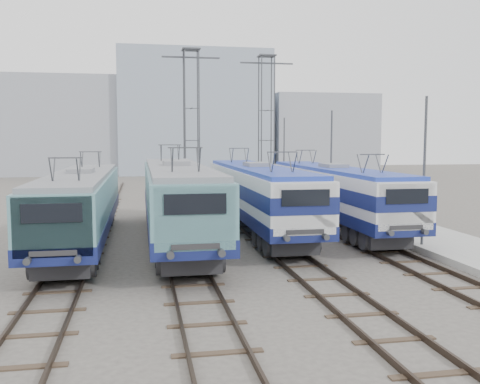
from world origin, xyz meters
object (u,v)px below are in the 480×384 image
catenary_tower_west (191,119)px  mast_mid (331,163)px  mast_rear (284,157)px  locomotive_center_left (177,195)px  locomotive_far_left (81,202)px  locomotive_center_right (257,191)px  catenary_tower_east (266,121)px  locomotive_far_right (334,191)px  mast_front (424,174)px

catenary_tower_west → mast_mid: (8.60, -8.00, -3.14)m
mast_rear → locomotive_center_left: bearing=-118.7°
locomotive_far_left → mast_mid: size_ratio=2.46×
locomotive_far_left → catenary_tower_west: bearing=67.4°
locomotive_center_right → catenary_tower_east: size_ratio=1.48×
locomotive_center_left → locomotive_far_right: size_ratio=1.09×
catenary_tower_west → mast_mid: size_ratio=1.71×
locomotive_center_left → catenary_tower_west: bearing=81.9°
catenary_tower_west → mast_rear: catenary_tower_west is taller
locomotive_far_right → mast_front: size_ratio=2.45×
locomotive_center_left → locomotive_far_right: 9.28m
mast_front → mast_rear: (0.00, 24.00, 0.00)m
locomotive_center_left → locomotive_far_left: bearing=-174.7°
locomotive_far_left → locomotive_far_right: bearing=11.2°
locomotive_far_right → mast_front: mast_front is taller
locomotive_far_left → mast_rear: mast_rear is taller
mast_mid → mast_rear: same height
catenary_tower_east → mast_front: 22.32m
locomotive_far_right → mast_rear: mast_rear is taller
catenary_tower_east → mast_mid: bearing=-78.1°
locomotive_far_left → locomotive_far_right: size_ratio=1.00×
locomotive_far_left → locomotive_center_left: locomotive_center_left is taller
catenary_tower_west → catenary_tower_east: same height
locomotive_center_left → locomotive_far_right: bearing=14.1°
catenary_tower_west → catenary_tower_east: 6.80m
locomotive_far_right → mast_rear: 17.72m
locomotive_center_right → locomotive_far_right: 4.51m
locomotive_center_left → mast_rear: bearing=61.3°
locomotive_center_left → mast_mid: (10.85, 7.83, 1.18)m
locomotive_far_left → locomotive_center_left: 4.52m
locomotive_center_left → locomotive_far_right: locomotive_center_left is taller
locomotive_far_left → mast_front: (15.35, -3.75, 1.35)m
locomotive_center_right → catenary_tower_west: (-2.25, 13.81, 4.38)m
mast_front → catenary_tower_west: bearing=113.3°
locomotive_center_right → locomotive_center_left: bearing=-155.8°
locomotive_center_right → locomotive_far_right: size_ratio=1.03×
locomotive_far_left → mast_rear: size_ratio=2.46×
locomotive_center_right → mast_mid: 8.70m
mast_front → mast_mid: 12.00m
mast_front → mast_rear: bearing=90.0°
locomotive_far_left → locomotive_far_right: (13.50, 2.67, 0.05)m
locomotive_center_left → catenary_tower_east: 20.33m
locomotive_far_left → locomotive_center_right: size_ratio=0.97×
locomotive_far_left → mast_front: mast_front is taller
locomotive_center_right → mast_mid: bearing=42.5°
catenary_tower_west → mast_front: (8.60, -20.00, -3.14)m
catenary_tower_east → mast_rear: (2.10, 2.00, -3.14)m
mast_mid → mast_rear: size_ratio=1.00×
mast_front → mast_rear: 24.00m
catenary_tower_west → catenary_tower_east: (6.50, 2.00, 0.00)m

